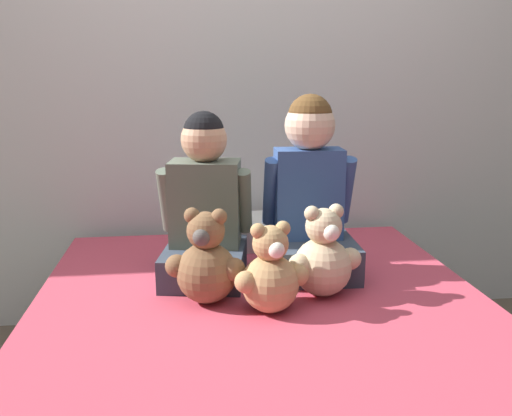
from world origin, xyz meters
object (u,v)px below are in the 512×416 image
Objects in this scene: bed at (269,385)px; teddy_bear_held_by_left_child at (206,263)px; teddy_bear_held_by_right_child at (323,258)px; child_on_left at (205,209)px; pillow_at_headboard at (243,231)px; teddy_bear_between_children at (270,274)px; child_on_right at (309,198)px.

bed is 6.06× the size of teddy_bear_held_by_left_child.
teddy_bear_held_by_left_child is at bearing 168.93° from teddy_bear_held_by_right_child.
child_on_left is 0.48m from pillow_at_headboard.
teddy_bear_between_children is (0.20, -0.10, -0.01)m from teddy_bear_held_by_left_child.
teddy_bear_held_by_right_child is 1.08× the size of teddy_bear_between_children.
bed is at bearing -114.21° from teddy_bear_between_children.
teddy_bear_held_by_right_child is 0.67m from pillow_at_headboard.
teddy_bear_held_by_right_child reaches higher than bed.
child_on_right is at bearing 77.45° from teddy_bear_held_by_right_child.
teddy_bear_held_by_left_child is at bearing -106.43° from pillow_at_headboard.
pillow_at_headboard is (-0.21, 0.63, -0.08)m from teddy_bear_held_by_right_child.
teddy_bear_between_children is 0.74m from pillow_at_headboard.
child_on_left is 2.08× the size of teddy_bear_between_children.
teddy_bear_held_by_right_child reaches higher than teddy_bear_between_children.
child_on_left is at bearing 113.83° from bed.
child_on_left reaches higher than teddy_bear_held_by_left_child.
teddy_bear_between_children is at bearing -89.00° from pillow_at_headboard.
teddy_bear_held_by_left_child is 0.40m from teddy_bear_held_by_right_child.
child_on_right reaches higher than teddy_bear_held_by_left_child.
bed is 0.36m from teddy_bear_between_children.
teddy_bear_between_children is (-0.20, -0.11, -0.01)m from teddy_bear_held_by_right_child.
pillow_at_headboard is (0.19, 0.64, -0.08)m from teddy_bear_held_by_left_child.
child_on_right is at bearing -61.42° from pillow_at_headboard.
pillow_at_headboard is (-0.01, 0.74, -0.07)m from teddy_bear_between_children.
teddy_bear_held_by_left_child is at bearing 141.19° from teddy_bear_between_children.
bed is 0.67m from child_on_left.
bed is 2.90× the size of child_on_right.
teddy_bear_held_by_left_child is (-0.40, -0.25, -0.16)m from child_on_right.
child_on_left is 1.93× the size of teddy_bear_held_by_right_child.
teddy_bear_held_by_right_child reaches higher than pillow_at_headboard.
teddy_bear_held_by_left_child is (-0.19, 0.16, 0.37)m from bed.
teddy_bear_held_by_right_child is 0.23m from teddy_bear_between_children.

